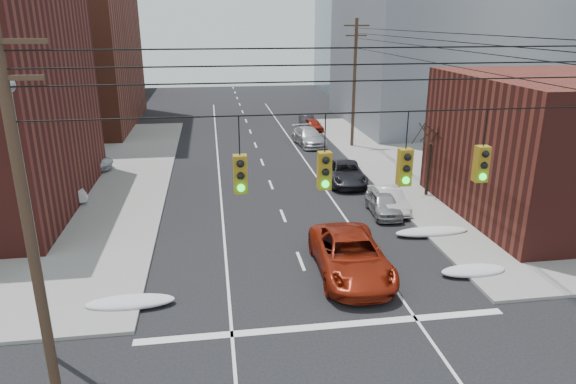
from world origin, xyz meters
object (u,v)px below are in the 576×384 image
object	(u,v)px
parked_car_d	(309,137)
lot_car_a	(47,196)
parked_car_b	(389,199)
parked_car_c	(345,173)
parked_car_a	(383,203)
lot_car_b	(77,162)
parked_car_e	(313,125)
red_pickup	(351,255)
parked_car_f	(307,122)

from	to	relation	value
parked_car_d	lot_car_a	xyz separation A→B (m)	(-18.59, -14.17, 0.09)
parked_car_b	parked_car_c	distance (m)	5.72
parked_car_a	parked_car_b	xyz separation A→B (m)	(0.55, 0.62, 0.01)
parked_car_b	lot_car_b	distance (m)	23.11
parked_car_c	parked_car_a	bearing A→B (deg)	-79.18
parked_car_e	lot_car_a	bearing A→B (deg)	-141.27
parked_car_a	parked_car_b	bearing A→B (deg)	52.17
parked_car_c	lot_car_a	xyz separation A→B (m)	(-18.98, -2.49, 0.13)
parked_car_c	parked_car_d	size ratio (longest dim) A/B	0.99
red_pickup	parked_car_e	size ratio (longest dim) A/B	1.75
lot_car_a	parked_car_e	bearing A→B (deg)	-67.43
red_pickup	lot_car_a	xyz separation A→B (m)	(-15.77, 10.70, -0.03)
parked_car_d	parked_car_b	bearing A→B (deg)	-90.44
parked_car_c	lot_car_b	distance (m)	19.85
parked_car_a	lot_car_b	bearing A→B (deg)	153.27
parked_car_a	lot_car_b	size ratio (longest dim) A/B	0.76
red_pickup	parked_car_e	distance (m)	31.26
parked_car_a	lot_car_a	bearing A→B (deg)	173.14
parked_car_a	parked_car_b	world-z (taller)	parked_car_b
parked_car_c	parked_car_e	distance (m)	17.80
parked_car_a	parked_car_d	distance (m)	17.92
parked_car_a	parked_car_f	size ratio (longest dim) A/B	0.99
parked_car_d	lot_car_a	world-z (taller)	lot_car_a
lot_car_a	parked_car_a	bearing A→B (deg)	-123.22
parked_car_a	lot_car_a	xyz separation A→B (m)	(-19.64, 3.72, 0.20)
parked_car_c	parked_car_e	xyz separation A→B (m)	(1.21, 17.76, -0.10)
parked_car_d	lot_car_a	distance (m)	23.38
parked_car_c	parked_car_b	bearing A→B (deg)	-73.04
parked_car_b	parked_car_f	distance (m)	24.98
parked_car_d	parked_car_f	size ratio (longest dim) A/B	1.35
red_pickup	parked_car_d	size ratio (longest dim) A/B	1.22
red_pickup	parked_car_a	distance (m)	7.99
parked_car_d	parked_car_e	world-z (taller)	parked_car_d
parked_car_b	parked_car_f	xyz separation A→B (m)	(-0.31, 24.98, -0.02)
parked_car_d	parked_car_e	bearing A→B (deg)	69.51
parked_car_c	lot_car_a	bearing A→B (deg)	-167.81
parked_car_a	parked_car_f	xyz separation A→B (m)	(0.24, 25.60, -0.01)
red_pickup	parked_car_f	distance (m)	32.84
red_pickup	parked_car_b	world-z (taller)	red_pickup
parked_car_d	lot_car_a	bearing A→B (deg)	-148.41
red_pickup	parked_car_e	bearing A→B (deg)	83.85
lot_car_a	parked_car_c	bearing A→B (deg)	-105.05
lot_car_a	parked_car_b	bearing A→B (deg)	-121.24
parked_car_e	lot_car_a	world-z (taller)	lot_car_a
red_pickup	parked_car_b	xyz separation A→B (m)	(4.42, 7.60, -0.23)
parked_car_d	parked_car_c	bearing A→B (deg)	-93.82
parked_car_a	parked_car_c	xyz separation A→B (m)	(-0.66, 6.20, 0.07)
parked_car_c	parked_car_d	world-z (taller)	parked_car_d
parked_car_c	parked_car_d	bearing A→B (deg)	96.64
parked_car_d	parked_car_e	size ratio (longest dim) A/B	1.44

